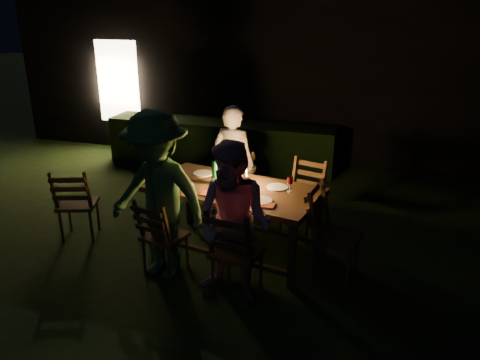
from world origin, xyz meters
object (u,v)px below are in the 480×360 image
(person_house_side, at_px, (234,164))
(bottle_bucket_a, at_px, (232,156))
(chair_near_left, at_px, (164,249))
(person_opp_left, at_px, (158,197))
(chair_near_right, at_px, (236,267))
(ice_bucket, at_px, (236,159))
(lantern, at_px, (240,174))
(side_table, at_px, (236,173))
(person_opp_right, at_px, (234,224))
(chair_spare, at_px, (79,216))
(chair_end, at_px, (334,250))
(bottle_bucket_b, at_px, (240,155))
(chair_far_left, at_px, (232,199))
(dining_table, at_px, (234,194))
(bottle_table, at_px, (215,172))
(chair_far_right, at_px, (301,213))

(person_house_side, height_order, bottle_bucket_a, person_house_side)
(chair_near_left, height_order, person_opp_left, person_opp_left)
(chair_near_right, relative_size, ice_bucket, 3.45)
(person_house_side, distance_m, lantern, 0.94)
(side_table, bearing_deg, person_opp_right, -73.01)
(bottle_bucket_a, bearing_deg, ice_bucket, 38.66)
(chair_near_right, xyz_separation_m, chair_spare, (-2.27, 0.59, -0.01))
(person_opp_left, bearing_deg, person_opp_right, -0.00)
(side_table, relative_size, ice_bucket, 2.45)
(chair_spare, distance_m, ice_bucket, 2.15)
(chair_end, xyz_separation_m, person_opp_left, (-1.80, -0.49, 0.59))
(person_opp_left, distance_m, bottle_bucket_b, 1.75)
(bottle_bucket_b, bearing_deg, person_house_side, -122.76)
(chair_far_left, height_order, side_table, chair_far_left)
(chair_spare, height_order, person_house_side, person_house_side)
(dining_table, height_order, chair_near_right, chair_near_right)
(bottle_bucket_a, bearing_deg, bottle_table, -84.84)
(chair_end, height_order, bottle_table, bottle_table)
(chair_near_right, height_order, chair_spare, chair_near_right)
(chair_far_left, xyz_separation_m, person_opp_left, (-0.30, -1.56, 0.62))
(dining_table, relative_size, person_house_side, 1.34)
(chair_end, relative_size, bottle_bucket_a, 3.35)
(dining_table, xyz_separation_m, ice_bucket, (-0.27, 0.95, 0.10))
(person_opp_right, bearing_deg, person_opp_left, 180.00)
(chair_far_right, xyz_separation_m, bottle_bucket_b, (-0.91, 0.34, 0.59))
(side_table, bearing_deg, bottle_table, -88.22)
(chair_far_right, distance_m, ice_bucket, 1.14)
(chair_near_right, bearing_deg, chair_near_left, 177.12)
(lantern, bearing_deg, side_table, 110.03)
(chair_far_left, distance_m, person_opp_right, 1.90)
(chair_spare, height_order, bottle_bucket_a, bottle_bucket_a)
(chair_near_left, xyz_separation_m, bottle_bucket_b, (0.36, 1.66, 0.61))
(chair_near_right, height_order, bottle_bucket_b, bottle_bucket_b)
(chair_near_right, height_order, ice_bucket, chair_near_right)
(person_opp_right, distance_m, bottle_bucket_b, 1.95)
(person_opp_right, relative_size, ice_bucket, 5.44)
(chair_far_left, xyz_separation_m, chair_far_right, (0.98, -0.19, 0.01))
(dining_table, relative_size, chair_far_left, 2.17)
(dining_table, distance_m, chair_far_left, 1.00)
(chair_spare, xyz_separation_m, bottle_bucket_b, (1.75, 1.24, 0.59))
(dining_table, xyz_separation_m, chair_far_right, (0.69, 0.65, -0.44))
(chair_far_right, xyz_separation_m, person_opp_left, (-1.28, -1.38, 0.61))
(person_opp_right, distance_m, ice_bucket, 1.92)
(person_house_side, height_order, bottle_table, person_house_side)
(person_house_side, xyz_separation_m, ice_bucket, (0.02, 0.06, 0.05))
(chair_near_left, relative_size, person_opp_left, 0.51)
(person_opp_right, relative_size, lantern, 4.67)
(chair_end, bearing_deg, chair_near_left, -67.74)
(chair_end, xyz_separation_m, ice_bucket, (-1.48, 1.18, 0.52))
(side_table, bearing_deg, dining_table, -73.95)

